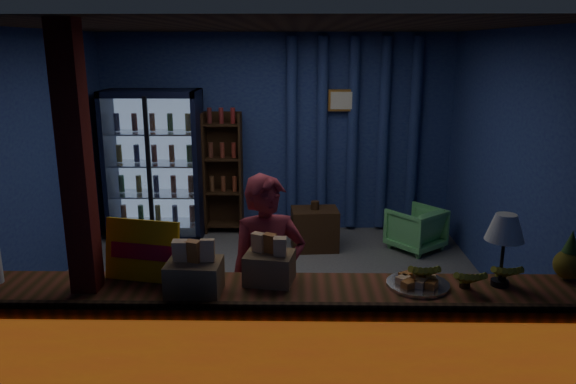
# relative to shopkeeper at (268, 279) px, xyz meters

# --- Properties ---
(ground) EXTENTS (4.60, 4.60, 0.00)m
(ground) POSITION_rel_shopkeeper_xyz_m (-0.06, 1.35, -0.78)
(ground) COLOR #515154
(ground) RESTS_ON ground
(room_walls) EXTENTS (4.60, 4.60, 4.60)m
(room_walls) POSITION_rel_shopkeeper_xyz_m (-0.06, 1.35, 0.79)
(room_walls) COLOR navy
(room_walls) RESTS_ON ground
(counter) EXTENTS (4.40, 0.57, 0.99)m
(counter) POSITION_rel_shopkeeper_xyz_m (-0.06, -0.56, -0.30)
(counter) COLOR brown
(counter) RESTS_ON ground
(support_post) EXTENTS (0.16, 0.16, 2.60)m
(support_post) POSITION_rel_shopkeeper_xyz_m (-1.11, -0.55, 0.52)
(support_post) COLOR maroon
(support_post) RESTS_ON ground
(beverage_cooler) EXTENTS (1.20, 0.62, 1.90)m
(beverage_cooler) POSITION_rel_shopkeeper_xyz_m (-1.61, 3.27, 0.15)
(beverage_cooler) COLOR black
(beverage_cooler) RESTS_ON ground
(bottle_shelf) EXTENTS (0.50, 0.28, 1.60)m
(bottle_shelf) POSITION_rel_shopkeeper_xyz_m (-0.76, 3.41, 0.01)
(bottle_shelf) COLOR #362211
(bottle_shelf) RESTS_ON ground
(curtain_folds) EXTENTS (1.74, 0.14, 2.50)m
(curtain_folds) POSITION_rel_shopkeeper_xyz_m (0.94, 3.49, 0.52)
(curtain_folds) COLOR navy
(curtain_folds) RESTS_ON room_walls
(framed_picture) EXTENTS (0.36, 0.04, 0.28)m
(framed_picture) POSITION_rel_shopkeeper_xyz_m (0.79, 3.45, 0.97)
(framed_picture) COLOR gold
(framed_picture) RESTS_ON room_walls
(shopkeeper) EXTENTS (0.66, 0.53, 1.56)m
(shopkeeper) POSITION_rel_shopkeeper_xyz_m (0.00, 0.00, 0.00)
(shopkeeper) COLOR #9B2A37
(shopkeeper) RESTS_ON ground
(green_chair) EXTENTS (0.80, 0.80, 0.53)m
(green_chair) POSITION_rel_shopkeeper_xyz_m (1.67, 2.73, -0.52)
(green_chair) COLOR #61C36D
(green_chair) RESTS_ON ground
(side_table) EXTENTS (0.59, 0.45, 0.61)m
(side_table) POSITION_rel_shopkeeper_xyz_m (0.43, 2.72, -0.52)
(side_table) COLOR #362211
(side_table) RESTS_ON ground
(yellow_sign) EXTENTS (0.52, 0.21, 0.40)m
(yellow_sign) POSITION_rel_shopkeeper_xyz_m (-0.80, -0.41, 0.37)
(yellow_sign) COLOR #DDA70B
(yellow_sign) RESTS_ON counter
(snack_box_left) EXTENTS (0.34, 0.29, 0.35)m
(snack_box_left) POSITION_rel_shopkeeper_xyz_m (-0.42, -0.62, 0.29)
(snack_box_left) COLOR olive
(snack_box_left) RESTS_ON counter
(snack_box_centre) EXTENTS (0.34, 0.30, 0.32)m
(snack_box_centre) POSITION_rel_shopkeeper_xyz_m (0.03, -0.43, 0.28)
(snack_box_centre) COLOR olive
(snack_box_centre) RESTS_ON counter
(pastry_tray) EXTENTS (0.40, 0.40, 0.07)m
(pastry_tray) POSITION_rel_shopkeeper_xyz_m (0.99, -0.48, 0.19)
(pastry_tray) COLOR silver
(pastry_tray) RESTS_ON counter
(banana_bunches) EXTENTS (0.75, 0.29, 0.16)m
(banana_bunches) POSITION_rel_shopkeeper_xyz_m (1.28, -0.47, 0.25)
(banana_bunches) COLOR gold
(banana_bunches) RESTS_ON counter
(table_lamp) EXTENTS (0.24, 0.24, 0.48)m
(table_lamp) POSITION_rel_shopkeeper_xyz_m (1.51, -0.46, 0.54)
(table_lamp) COLOR black
(table_lamp) RESTS_ON counter
(pineapple) EXTENTS (0.19, 0.19, 0.33)m
(pineapple) POSITION_rel_shopkeeper_xyz_m (1.99, -0.37, 0.31)
(pineapple) COLOR olive
(pineapple) RESTS_ON counter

